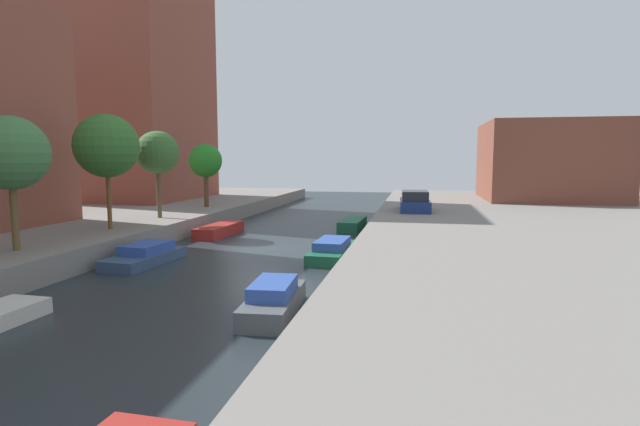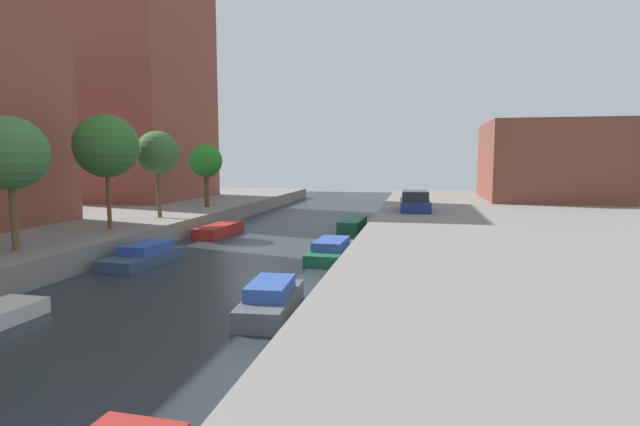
% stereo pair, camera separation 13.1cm
% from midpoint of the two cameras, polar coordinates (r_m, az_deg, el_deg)
% --- Properties ---
extents(ground_plane, '(84.00, 84.00, 0.00)m').
position_cam_midpoint_polar(ground_plane, '(24.00, -7.24, -4.29)').
color(ground_plane, '#232B30').
extents(quay_right, '(20.00, 64.00, 1.00)m').
position_cam_midpoint_polar(quay_right, '(23.83, 29.43, -3.92)').
color(quay_right, gray).
rests_on(quay_right, ground_plane).
extents(apartment_tower_far, '(10.00, 11.62, 19.30)m').
position_cam_midpoint_polar(apartment_tower_far, '(45.30, -20.68, 13.86)').
color(apartment_tower_far, brown).
rests_on(apartment_tower_far, quay_left).
extents(low_block_right, '(10.00, 10.56, 6.37)m').
position_cam_midpoint_polar(low_block_right, '(45.11, 24.93, 5.47)').
color(low_block_right, brown).
rests_on(low_block_right, quay_right).
extents(street_tree_2, '(2.71, 2.71, 4.96)m').
position_cam_midpoint_polar(street_tree_2, '(21.35, -32.12, 5.86)').
color(street_tree_2, brown).
rests_on(street_tree_2, quay_left).
extents(street_tree_3, '(3.03, 3.03, 5.52)m').
position_cam_midpoint_polar(street_tree_3, '(25.80, -23.37, 7.12)').
color(street_tree_3, brown).
rests_on(street_tree_3, quay_left).
extents(street_tree_4, '(2.44, 2.44, 4.96)m').
position_cam_midpoint_polar(street_tree_4, '(29.77, -18.16, 6.62)').
color(street_tree_4, brown).
rests_on(street_tree_4, quay_left).
extents(street_tree_5, '(2.30, 2.30, 4.41)m').
position_cam_midpoint_polar(street_tree_5, '(35.52, -12.97, 5.86)').
color(street_tree_5, brown).
rests_on(street_tree_5, quay_left).
extents(parked_car, '(2.07, 4.42, 1.32)m').
position_cam_midpoint_polar(parked_car, '(32.74, 11.04, 1.21)').
color(parked_car, navy).
rests_on(parked_car, quay_right).
extents(moored_boat_left_2, '(1.92, 4.02, 0.84)m').
position_cam_midpoint_polar(moored_boat_left_2, '(22.05, -19.53, -4.64)').
color(moored_boat_left_2, '#33476B').
rests_on(moored_boat_left_2, ground_plane).
extents(moored_boat_left_3, '(1.46, 4.33, 0.62)m').
position_cam_midpoint_polar(moored_boat_left_3, '(28.94, -11.45, -1.93)').
color(moored_boat_left_3, maroon).
rests_on(moored_boat_left_3, ground_plane).
extents(moored_boat_right_1, '(1.52, 3.70, 0.96)m').
position_cam_midpoint_polar(moored_boat_right_1, '(14.29, -5.43, -9.98)').
color(moored_boat_right_1, '#4C5156').
rests_on(moored_boat_right_1, ground_plane).
extents(moored_boat_right_2, '(1.64, 4.47, 0.87)m').
position_cam_midpoint_polar(moored_boat_right_2, '(21.89, 1.54, -4.32)').
color(moored_boat_right_2, '#195638').
rests_on(moored_boat_right_2, ground_plane).
extents(moored_boat_right_3, '(1.38, 3.93, 0.68)m').
position_cam_midpoint_polar(moored_boat_right_3, '(30.50, 3.90, -1.34)').
color(moored_boat_right_3, '#195638').
rests_on(moored_boat_right_3, ground_plane).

